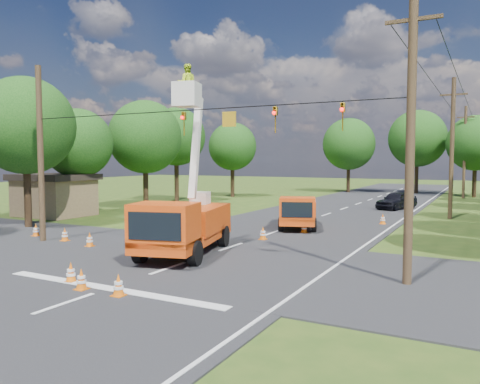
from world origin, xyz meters
The scene contains 32 objects.
ground centered at (0.00, 20.00, 0.00)m, with size 140.00×140.00×0.00m, color #2A4715.
road_main centered at (0.00, 20.00, 0.00)m, with size 12.00×100.00×0.06m, color black.
road_cross centered at (0.00, 2.00, 0.00)m, with size 56.00×10.00×0.07m, color black.
stop_bar centered at (0.00, -3.20, 0.00)m, with size 9.00×0.45×0.02m, color silver.
edge_line centered at (5.60, 20.00, 0.00)m, with size 0.12×90.00×0.02m, color silver.
bucket_truck centered at (-1.01, 2.53, 1.77)m, with size 4.08×7.12×8.47m.
second_truck centered at (0.55, 12.54, 1.07)m, with size 3.72×5.83×2.05m.
ground_worker centered at (-2.57, 1.71, 0.88)m, with size 0.64×0.42×1.75m, color orange.
distant_car centered at (4.02, 26.81, 0.76)m, with size 1.79×4.44×1.51m, color black.
traffic_cone_0 centered at (-1.77, -3.16, 0.36)m, with size 0.38×0.38×0.71m.
traffic_cone_1 centered at (0.83, -3.64, 0.36)m, with size 0.38×0.38×0.71m.
traffic_cone_2 centered at (0.43, 7.71, 0.36)m, with size 0.38×0.38×0.71m.
traffic_cone_3 centered at (1.56, 10.86, 0.36)m, with size 0.38×0.38×0.71m.
traffic_cone_4 centered at (-6.16, 1.98, 0.36)m, with size 0.38×0.38×0.71m.
traffic_cone_5 centered at (-8.45, 2.49, 0.36)m, with size 0.38×0.38×0.71m.
traffic_cone_6 centered at (-11.12, 2.85, 0.36)m, with size 0.38×0.38×0.71m.
traffic_cone_7 centered at (4.84, 16.73, 0.36)m, with size 0.38×0.38×0.71m.
traffic_cone_8 centered at (-0.73, -3.67, 0.36)m, with size 0.38×0.38×0.71m.
pole_right_near centered at (8.50, 2.00, 5.11)m, with size 1.80×0.30×10.00m.
pole_right_mid centered at (8.50, 22.00, 5.11)m, with size 1.80×0.30×10.00m.
pole_right_far centered at (8.50, 42.00, 5.11)m, with size 1.80×0.30×10.00m.
pole_left centered at (-9.50, 2.00, 4.50)m, with size 0.30×0.30×9.00m.
signal_span centered at (2.23, 1.99, 5.88)m, with size 18.00×0.29×1.07m.
shed centered at (-18.00, 10.00, 1.62)m, with size 5.50×4.50×3.15m.
tree_left_b centered at (-14.50, 5.00, 6.31)m, with size 6.00×6.00×9.32m.
tree_left_c centered at (-16.50, 11.00, 5.44)m, with size 5.20×5.20×8.06m.
tree_left_d centered at (-15.00, 17.00, 6.12)m, with size 6.20×6.20×9.24m.
tree_left_e centered at (-16.80, 24.00, 6.49)m, with size 5.80×5.80×9.41m.
tree_left_f centered at (-14.80, 32.00, 5.69)m, with size 5.40×5.40×8.40m.
tree_far_a centered at (-5.00, 45.00, 6.19)m, with size 6.60×6.60×9.50m.
tree_far_b centered at (3.00, 47.00, 6.81)m, with size 7.00×7.00×10.32m.
tree_far_c centered at (9.50, 44.00, 6.06)m, with size 6.20×6.20×9.18m.
Camera 1 is at (10.81, -14.42, 4.25)m, focal length 35.00 mm.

